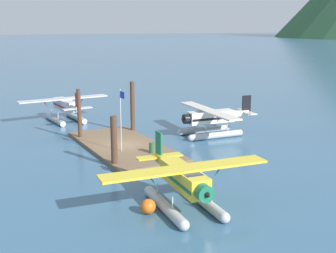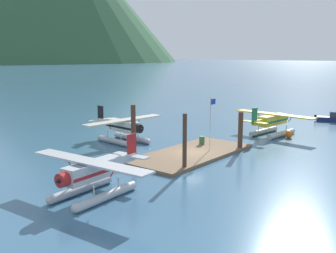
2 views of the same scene
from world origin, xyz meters
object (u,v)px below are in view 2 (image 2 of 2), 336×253
(fuel_drum, at_px, (202,140))
(boat_navy_open_se, at_px, (333,118))
(seaplane_yellow_stbd_aft, at_px, (273,123))
(seaplane_silver_port_aft, at_px, (93,175))
(seaplane_cream_bow_centre, at_px, (123,129))
(mooring_buoy, at_px, (289,134))
(flagpole, at_px, (211,117))

(fuel_drum, distance_m, boat_navy_open_se, 26.63)
(seaplane_yellow_stbd_aft, bearing_deg, seaplane_silver_port_aft, 178.88)
(seaplane_yellow_stbd_aft, distance_m, seaplane_cream_bow_centre, 18.57)
(seaplane_silver_port_aft, relative_size, boat_navy_open_se, 2.24)
(mooring_buoy, relative_size, seaplane_cream_bow_centre, 0.09)
(fuel_drum, xyz_separation_m, boat_navy_open_se, (25.96, -5.92, -0.25))
(seaplane_silver_port_aft, bearing_deg, flagpole, 1.93)
(flagpole, height_order, boat_navy_open_se, flagpole)
(seaplane_yellow_stbd_aft, bearing_deg, mooring_buoy, -97.74)
(seaplane_yellow_stbd_aft, bearing_deg, flagpole, 174.98)
(fuel_drum, relative_size, seaplane_cream_bow_centre, 0.08)
(flagpole, relative_size, seaplane_yellow_stbd_aft, 0.51)
(flagpole, height_order, seaplane_silver_port_aft, flagpole)
(flagpole, relative_size, seaplane_cream_bow_centre, 0.51)
(mooring_buoy, distance_m, boat_navy_open_se, 15.43)
(seaplane_cream_bow_centre, height_order, boat_navy_open_se, seaplane_cream_bow_centre)
(fuel_drum, xyz_separation_m, seaplane_yellow_stbd_aft, (10.85, -3.22, 0.84))
(seaplane_cream_bow_centre, relative_size, boat_navy_open_se, 2.25)
(seaplane_cream_bow_centre, bearing_deg, fuel_drum, -65.92)
(seaplane_silver_port_aft, bearing_deg, fuel_drum, 8.66)
(boat_navy_open_se, bearing_deg, seaplane_silver_port_aft, 175.71)
(flagpole, distance_m, seaplane_cream_bow_centre, 10.86)
(flagpole, xyz_separation_m, seaplane_silver_port_aft, (-15.92, -0.54, -2.11))
(fuel_drum, bearing_deg, seaplane_silver_port_aft, -171.34)
(boat_navy_open_se, bearing_deg, seaplane_yellow_stbd_aft, 169.87)
(seaplane_yellow_stbd_aft, bearing_deg, fuel_drum, 163.46)
(seaplane_yellow_stbd_aft, relative_size, seaplane_cream_bow_centre, 1.00)
(flagpole, distance_m, fuel_drum, 3.97)
(seaplane_silver_port_aft, bearing_deg, seaplane_yellow_stbd_aft, -1.12)
(seaplane_cream_bow_centre, bearing_deg, boat_navy_open_se, -25.62)
(fuel_drum, distance_m, seaplane_yellow_stbd_aft, 11.35)
(mooring_buoy, distance_m, seaplane_silver_port_aft, 28.21)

